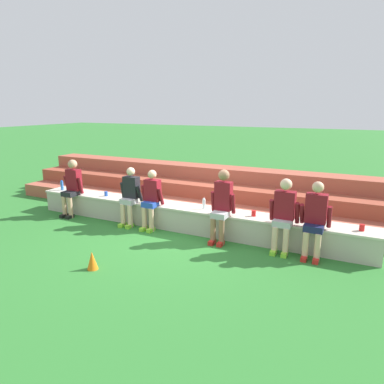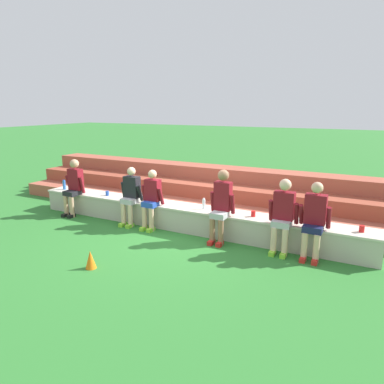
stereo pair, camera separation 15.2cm
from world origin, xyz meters
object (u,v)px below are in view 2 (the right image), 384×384
plastic_cup_left_end (362,229)px  person_far_right (283,213)px  water_bottle_near_left (64,185)px  person_center (151,198)px  water_bottle_mid_right (204,204)px  person_left_of_center (130,194)px  plastic_cup_right_end (253,214)px  sports_cone (91,260)px  plastic_cup_middle (107,193)px  person_far_left (74,185)px  person_right_of_center (221,204)px  person_rightmost_edge (314,218)px

plastic_cup_left_end → person_far_right: bearing=-168.0°
water_bottle_near_left → person_far_right: bearing=-2.6°
person_center → water_bottle_mid_right: person_center is taller
water_bottle_mid_right → plastic_cup_left_end: 3.11m
person_far_right → water_bottle_mid_right: size_ratio=5.77×
person_left_of_center → water_bottle_mid_right: size_ratio=5.53×
plastic_cup_right_end → sports_cone: size_ratio=0.37×
water_bottle_mid_right → plastic_cup_middle: size_ratio=2.14×
person_far_right → water_bottle_near_left: bearing=177.4°
person_far_left → person_right_of_center: bearing=0.2°
person_right_of_center → water_bottle_mid_right: size_ratio=6.04×
person_far_right → water_bottle_near_left: person_far_right is taller
plastic_cup_middle → sports_cone: (1.69, -2.46, -0.43)m
water_bottle_mid_right → sports_cone: 2.71m
person_rightmost_edge → plastic_cup_right_end: person_rightmost_edge is taller
person_far_right → person_rightmost_edge: person_far_right is taller
person_far_right → person_left_of_center: bearing=179.8°
person_center → water_bottle_near_left: 2.97m
water_bottle_near_left → sports_cone: (3.16, -2.45, -0.50)m
person_far_left → person_far_right: person_far_left is taller
person_center → plastic_cup_middle: 1.52m
person_center → plastic_cup_left_end: size_ratio=11.16×
water_bottle_mid_right → person_left_of_center: bearing=-170.6°
plastic_cup_right_end → plastic_cup_left_end: bearing=0.2°
plastic_cup_right_end → sports_cone: (-2.08, -2.46, -0.43)m
person_far_right → plastic_cup_left_end: person_far_right is taller
person_far_right → person_right_of_center: bearing=179.7°
person_center → plastic_cup_middle: bearing=169.8°
person_left_of_center → person_far_right: bearing=-0.2°
person_left_of_center → person_far_left: bearing=-179.3°
water_bottle_mid_right → sports_cone: bearing=-111.1°
person_left_of_center → water_bottle_near_left: 2.39m
sports_cone → plastic_cup_right_end: bearing=49.9°
plastic_cup_right_end → person_rightmost_edge: bearing=-13.3°
water_bottle_mid_right → sports_cone: water_bottle_mid_right is taller
person_center → water_bottle_near_left: size_ratio=5.11×
person_left_of_center → person_center: (0.58, -0.01, -0.01)m
water_bottle_near_left → water_bottle_mid_right: (4.12, 0.04, -0.01)m
person_left_of_center → person_rightmost_edge: person_rightmost_edge is taller
person_right_of_center → person_far_right: person_right_of_center is taller
person_far_left → plastic_cup_left_end: person_far_left is taller
person_center → person_far_left: bearing=-179.7°
plastic_cup_right_end → person_right_of_center: bearing=-155.2°
person_far_left → sports_cone: 3.39m
sports_cone → person_far_left: bearing=139.3°
person_right_of_center → water_bottle_mid_right: 0.62m
water_bottle_near_left → sports_cone: water_bottle_near_left is taller
person_center → water_bottle_near_left: (-2.96, 0.26, -0.06)m
person_far_right → sports_cone: person_far_right is taller
person_center → plastic_cup_right_end: bearing=6.9°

